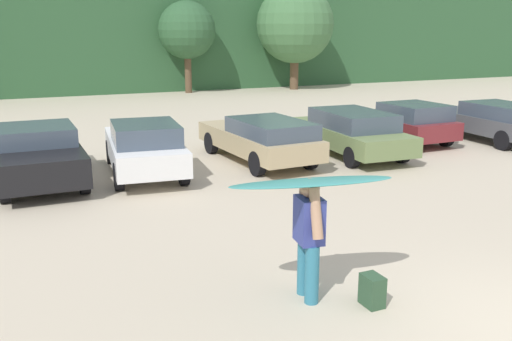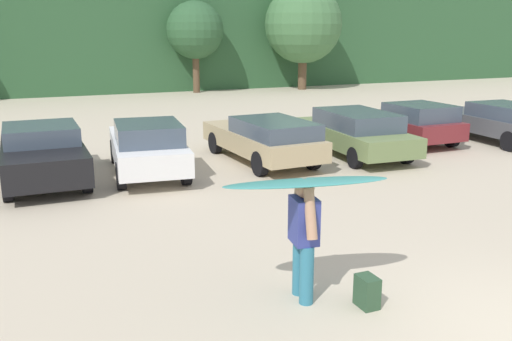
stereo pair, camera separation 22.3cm
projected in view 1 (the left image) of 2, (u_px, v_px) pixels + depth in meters
name	position (u px, v px, depth m)	size (l,w,h in m)	color
hillside_ridge	(89.00, 19.00, 37.81)	(108.00, 12.00, 8.98)	#2D5633
tree_ridge_back	(187.00, 30.00, 33.77)	(3.46, 3.46, 5.50)	brown
tree_center	(295.00, 24.00, 35.69)	(4.93, 4.93, 6.60)	brown
parked_car_black	(39.00, 154.00, 14.05)	(1.95, 4.46, 1.43)	black
parked_car_white	(144.00, 146.00, 14.83)	(2.25, 4.67, 1.45)	white
parked_car_tan	(261.00, 138.00, 16.23)	(2.04, 4.86, 1.32)	tan
parked_car_olive_green	(350.00, 131.00, 17.25)	(2.12, 4.89, 1.37)	#6B7F4C
parked_car_maroon	(405.00, 122.00, 19.11)	(1.94, 3.94, 1.39)	maroon
parked_car_dark_gray	(493.00, 120.00, 19.38)	(2.02, 4.75, 1.35)	#4C4F54
person_adult	(309.00, 232.00, 7.85)	(0.39, 0.79, 1.78)	teal
surfboard_teal	(312.00, 182.00, 7.56)	(2.40, 1.07, 0.13)	teal
backpack_dropped	(372.00, 291.00, 7.81)	(0.24, 0.34, 0.45)	#2D4C33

